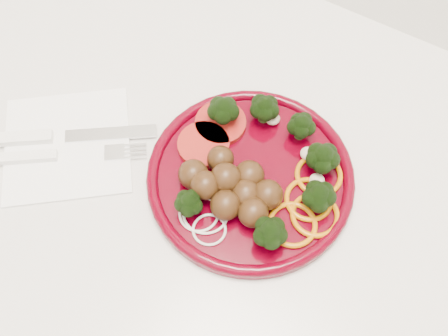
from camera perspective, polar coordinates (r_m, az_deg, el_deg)
The scene contains 5 objects.
counter at distance 1.12m, azimuth -4.95°, elevation -8.05°, with size 2.40×0.60×0.90m.
plate at distance 0.65m, azimuth 2.84°, elevation -0.82°, with size 0.24×0.24×0.05m.
napkin at distance 0.71m, azimuth -15.62°, elevation 2.28°, with size 0.15×0.15×0.00m, color white.
knife at distance 0.72m, azimuth -17.49°, elevation 3.03°, with size 0.18×0.13×0.01m.
fork at distance 0.71m, azimuth -17.89°, elevation 1.14°, with size 0.16×0.12×0.01m.
Camera 1 is at (0.28, 1.41, 1.49)m, focal length 45.00 mm.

